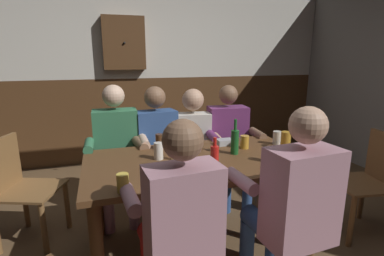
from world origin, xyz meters
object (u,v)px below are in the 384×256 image
person_5 (292,201)px  pint_glass_1 (160,141)px  pint_glass_5 (159,151)px  bottle_0 (172,138)px  plate_0 (176,169)px  bottle_2 (235,141)px  person_3 (229,139)px  person_4 (178,222)px  chair_empty_near_left (20,187)px  pint_glass_3 (123,183)px  person_1 (158,144)px  table_candle (174,155)px  chair_empty_near_right (370,180)px  wall_dart_cabinet (124,43)px  condiment_caddy (225,142)px  person_0 (117,146)px  pint_glass_0 (286,140)px  person_2 (194,143)px  pint_glass_4 (277,138)px  bottle_1 (215,155)px  dining_table (199,171)px  pint_glass_6 (245,142)px  pint_glass_2 (271,154)px

person_5 → pint_glass_1: 1.19m
pint_glass_5 → bottle_0: bearing=58.1°
plate_0 → bottle_2: (0.53, 0.19, 0.10)m
plate_0 → pint_glass_5: size_ratio=1.61×
person_3 → plate_0: person_3 is taller
person_4 → chair_empty_near_left: size_ratio=1.39×
pint_glass_3 → person_1: bearing=69.2°
table_candle → chair_empty_near_right: bearing=-9.6°
person_4 → wall_dart_cabinet: (0.01, 2.87, 1.01)m
condiment_caddy → bottle_0: (-0.46, 0.08, 0.05)m
person_0 → person_4: 1.39m
bottle_0 → bottle_2: (0.43, -0.33, 0.03)m
person_1 → pint_glass_5: bearing=71.8°
condiment_caddy → pint_glass_0: size_ratio=0.98×
person_2 → condiment_caddy: bearing=120.3°
condiment_caddy → pint_glass_0: pint_glass_0 is taller
pint_glass_1 → table_candle: bearing=-81.1°
bottle_2 → pint_glass_4: (0.47, 0.13, -0.05)m
chair_empty_near_right → table_candle: (-1.64, 0.28, 0.31)m
person_0 → bottle_1: person_0 is taller
pint_glass_1 → dining_table: bearing=-55.1°
chair_empty_near_right → bottle_2: (-1.15, 0.27, 0.37)m
person_2 → bottle_0: bearing=55.5°
chair_empty_near_left → condiment_caddy: 1.73m
condiment_caddy → bottle_1: 0.53m
person_4 → pint_glass_3: person_4 is taller
pint_glass_6 → bottle_1: bearing=-142.2°
wall_dart_cabinet → dining_table: bearing=-81.3°
pint_glass_5 → pint_glass_0: bearing=-2.5°
person_1 → pint_glass_4: 1.11m
condiment_caddy → pint_glass_2: (0.15, -0.50, 0.03)m
bottle_1 → wall_dart_cabinet: 2.54m
table_candle → pint_glass_6: bearing=8.8°
person_3 → person_5: bearing=86.8°
person_5 → pint_glass_5: size_ratio=9.67×
person_2 → person_4: (-0.52, -1.36, 0.01)m
dining_table → person_1: bearing=104.7°
condiment_caddy → bottle_0: bearing=170.2°
person_2 → condiment_caddy: 0.44m
person_3 → pint_glass_5: (-0.86, -0.61, 0.14)m
bottle_2 → bottle_1: bearing=-141.4°
person_2 → pint_glass_5: person_2 is taller
pint_glass_4 → pint_glass_6: pint_glass_4 is taller
person_0 → pint_glass_3: bearing=89.9°
person_2 → pint_glass_6: (0.27, -0.54, 0.14)m
person_3 → chair_empty_near_right: bearing=139.9°
chair_empty_near_left → person_3: bearing=115.9°
chair_empty_near_left → person_5: bearing=74.9°
person_3 → pint_glass_4: person_3 is taller
person_2 → pint_glass_6: 0.62m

